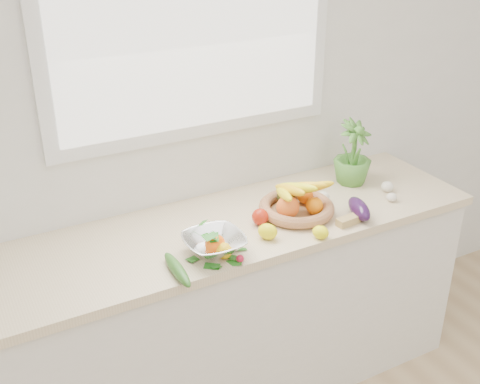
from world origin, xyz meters
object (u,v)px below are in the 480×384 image
eggplant (359,209)px  colander_with_spinach (214,240)px  apple (260,217)px  cucumber (177,269)px  fruit_basket (296,204)px  potted_herb (353,154)px

eggplant → colander_with_spinach: colander_with_spinach is taller
apple → cucumber: size_ratio=0.29×
fruit_basket → colander_with_spinach: fruit_basket is taller
colander_with_spinach → apple: bearing=23.0°
eggplant → potted_herb: 0.37m
fruit_basket → cucumber: bearing=-163.7°
apple → eggplant: (0.41, -0.14, 0.00)m
apple → eggplant: bearing=-19.4°
apple → colander_with_spinach: bearing=-157.0°
potted_herb → colander_with_spinach: (-0.87, -0.27, -0.09)m
apple → fruit_basket: fruit_basket is taller
apple → potted_herb: 0.62m
cucumber → potted_herb: bearing=17.5°
eggplant → cucumber: eggplant is taller
potted_herb → apple: bearing=-165.8°
apple → potted_herb: (0.59, 0.15, 0.11)m
apple → fruit_basket: 0.18m
cucumber → fruit_basket: bearing=16.3°
cucumber → fruit_basket: 0.67m
eggplant → cucumber: size_ratio=0.76×
eggplant → cucumber: bearing=-177.6°
apple → eggplant: 0.43m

